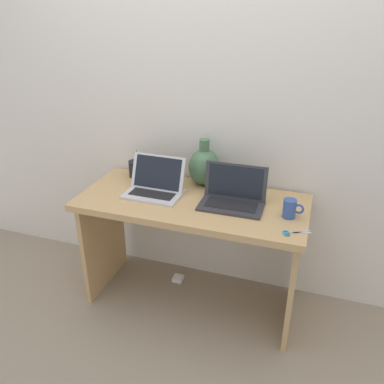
% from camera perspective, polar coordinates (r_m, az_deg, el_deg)
% --- Properties ---
extents(ground_plane, '(6.00, 6.00, 0.00)m').
position_cam_1_polar(ground_plane, '(2.69, 0.00, -15.36)').
color(ground_plane, gray).
extents(back_wall, '(4.40, 0.04, 2.40)m').
position_cam_1_polar(back_wall, '(2.42, 2.60, 12.08)').
color(back_wall, silver).
rests_on(back_wall, ground).
extents(desk, '(1.33, 0.59, 0.74)m').
position_cam_1_polar(desk, '(2.36, 0.00, -4.80)').
color(desk, tan).
rests_on(desk, ground).
extents(laptop_left, '(0.34, 0.24, 0.22)m').
position_cam_1_polar(laptop_left, '(2.35, -5.37, 1.16)').
color(laptop_left, silver).
rests_on(laptop_left, desk).
extents(laptop_right, '(0.36, 0.22, 0.22)m').
position_cam_1_polar(laptop_right, '(2.22, 6.06, -0.34)').
color(laptop_right, '#333338').
rests_on(laptop_right, desk).
extents(green_vase, '(0.20, 0.20, 0.30)m').
position_cam_1_polar(green_vase, '(2.43, 1.78, 3.76)').
color(green_vase, '#47704C').
rests_on(green_vase, desk).
extents(coffee_mug, '(0.11, 0.07, 0.10)m').
position_cam_1_polar(coffee_mug, '(2.13, 14.16, -2.36)').
color(coffee_mug, '#335199').
rests_on(coffee_mug, desk).
extents(pen_cup, '(0.08, 0.08, 0.19)m').
position_cam_1_polar(pen_cup, '(2.59, -8.35, 3.41)').
color(pen_cup, black).
rests_on(pen_cup, desk).
extents(scissors, '(0.14, 0.10, 0.01)m').
position_cam_1_polar(scissors, '(2.01, 14.38, -5.82)').
color(scissors, '#B7B7BC').
rests_on(scissors, desk).
extents(power_brick, '(0.07, 0.07, 0.03)m').
position_cam_1_polar(power_brick, '(2.83, -2.05, -12.54)').
color(power_brick, white).
rests_on(power_brick, ground).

